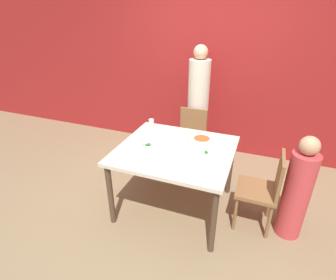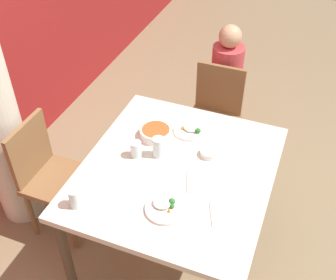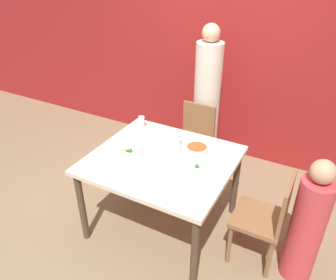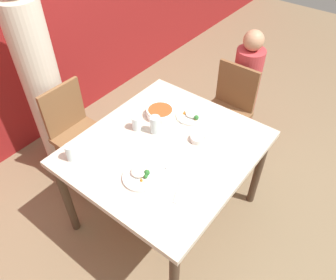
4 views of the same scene
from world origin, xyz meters
The scene contains 14 objects.
ground_plane centered at (0.00, 0.00, 0.00)m, with size 10.00×10.00×0.00m, color #847051.
dining_table centered at (0.00, 0.00, 0.69)m, with size 1.21×1.09×0.78m.
chair_adult_spot centered at (-0.08, 0.88, 0.48)m, with size 0.40×0.40×0.87m.
chair_child_spot centered at (0.94, 0.04, 0.48)m, with size 0.40×0.40×0.87m.
person_child centered at (1.24, 0.04, 0.52)m, with size 0.25×0.25×1.12m.
bowl_curry centered at (0.23, 0.23, 0.81)m, with size 0.20×0.20×0.06m.
plate_rice_adult centered at (0.35, 0.04, 0.79)m, with size 0.21×0.21×0.05m.
plate_rice_child centered at (-0.31, -0.05, 0.79)m, with size 0.22×0.22×0.05m.
bowl_rice_small centered at (0.18, -0.14, 0.80)m, with size 0.11×0.11×0.04m.
glass_water_tall centered at (-0.46, 0.40, 0.83)m, with size 0.06×0.06×0.11m.
glass_water_short centered at (0.01, 0.27, 0.83)m, with size 0.07×0.07×0.10m.
glass_water_center centered at (0.07, 0.15, 0.84)m, with size 0.07×0.07×0.13m.
fork_steel centered at (-0.25, -0.29, 0.78)m, with size 0.17×0.09×0.01m.
spoon_steel centered at (-0.08, -0.10, 0.78)m, with size 0.18×0.08×0.01m.
Camera 2 is at (-1.67, -0.59, 2.50)m, focal length 45.00 mm.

